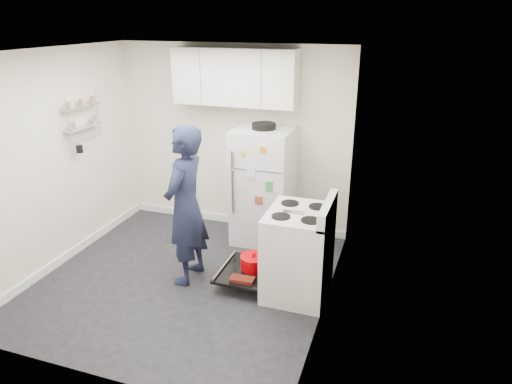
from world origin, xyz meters
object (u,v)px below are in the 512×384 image
(electric_range, at_px, (297,253))
(refrigerator, at_px, (263,186))
(open_oven_door, at_px, (249,267))
(person, at_px, (186,206))

(electric_range, relative_size, refrigerator, 0.70)
(open_oven_door, bearing_deg, refrigerator, 99.08)
(refrigerator, relative_size, person, 0.89)
(open_oven_door, height_order, person, person)
(open_oven_door, relative_size, person, 0.39)
(electric_range, relative_size, open_oven_door, 1.57)
(electric_range, bearing_deg, person, -175.01)
(open_oven_door, distance_m, person, 0.98)
(electric_range, distance_m, person, 1.30)
(refrigerator, height_order, person, person)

